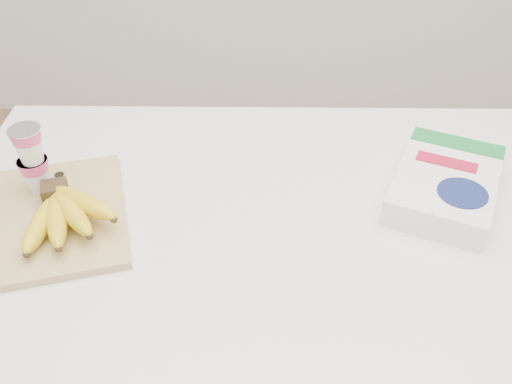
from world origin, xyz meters
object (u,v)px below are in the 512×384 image
at_px(cutting_board, 60,216).
at_px(bananas, 63,213).
at_px(yogurt_stack, 32,158).
at_px(cereal_box, 446,184).
at_px(table, 262,361).

relative_size(cutting_board, bananas, 1.68).
bearing_deg(bananas, yogurt_stack, 127.21).
xyz_separation_m(cutting_board, bananas, (0.02, -0.03, 0.04)).
height_order(bananas, cereal_box, bananas).
xyz_separation_m(cutting_board, yogurt_stack, (-0.06, 0.07, 0.09)).
bearing_deg(bananas, cutting_board, 125.76).
xyz_separation_m(bananas, cereal_box, (0.74, 0.11, -0.01)).
bearing_deg(table, cutting_board, -178.42).
distance_m(table, cereal_box, 0.63).
xyz_separation_m(yogurt_stack, cereal_box, (0.82, 0.01, -0.06)).
xyz_separation_m(cutting_board, cereal_box, (0.76, 0.08, 0.02)).
bearing_deg(table, cereal_box, 10.81).
bearing_deg(cutting_board, table, -13.77).
relative_size(table, bananas, 6.28).
xyz_separation_m(table, yogurt_stack, (-0.45, 0.06, 0.57)).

